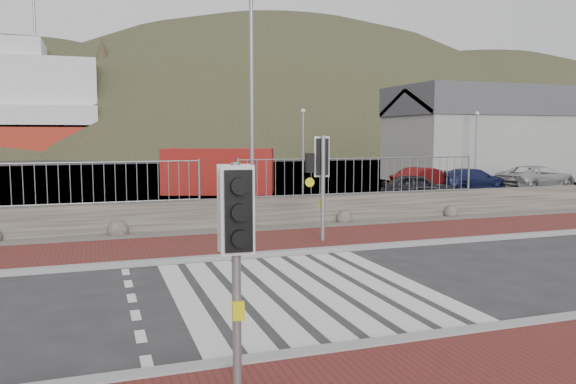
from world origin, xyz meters
name	(u,v)px	position (x,y,z in m)	size (l,w,h in m)	color
ground	(301,290)	(0.00, 0.00, 0.00)	(220.00, 220.00, 0.00)	#28282B
sidewalk_far	(241,244)	(0.00, 4.50, 0.04)	(40.00, 3.00, 0.08)	maroon
kerb_near	(378,345)	(0.00, -3.00, 0.05)	(40.00, 0.25, 0.12)	gray
kerb_far	(257,255)	(0.00, 3.00, 0.05)	(40.00, 0.25, 0.12)	gray
zebra_crossing	(301,290)	(0.00, 0.00, 0.01)	(4.62, 5.60, 0.01)	silver
gravel_strip	(224,232)	(0.00, 6.50, 0.03)	(40.00, 1.50, 0.06)	#59544C
stone_wall	(218,214)	(0.00, 7.30, 0.45)	(40.00, 0.60, 0.90)	#4A433C
railing	(219,170)	(0.00, 7.15, 1.82)	(18.07, 0.07, 1.22)	gray
quay	(152,179)	(0.00, 27.90, 0.00)	(120.00, 40.00, 0.50)	#4C4C4F
water	(125,158)	(0.00, 62.90, 0.00)	(220.00, 50.00, 0.05)	#3F4C54
harbor_building	(489,134)	(20.00, 19.90, 2.93)	(12.20, 6.20, 5.80)	#9E9E99
hills_backdrop	(161,284)	(6.74, 87.90, -23.05)	(254.00, 90.00, 100.00)	#2E3620
traffic_signal_near	(236,229)	(-2.11, -3.62, 1.85)	(0.38, 0.25, 2.57)	gray
traffic_signal_far	(322,166)	(2.09, 4.09, 2.06)	(0.69, 0.30, 2.85)	gray
streetlight	(256,88)	(1.43, 8.06, 4.36)	(1.59, 0.66, 7.74)	gray
shipping_container	(219,171)	(2.21, 17.55, 1.10)	(5.29, 2.21, 2.21)	maroon
car_a	(418,186)	(10.23, 12.40, 0.55)	(1.30, 3.24, 1.10)	black
car_b	(425,180)	(12.06, 14.65, 0.62)	(1.32, 3.79, 1.25)	#520B0B
car_c	(473,180)	(14.77, 14.45, 0.58)	(1.62, 3.99, 1.16)	#151B44
car_d	(536,178)	(18.31, 13.91, 0.64)	(2.11, 4.58, 1.27)	#A5A5A5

